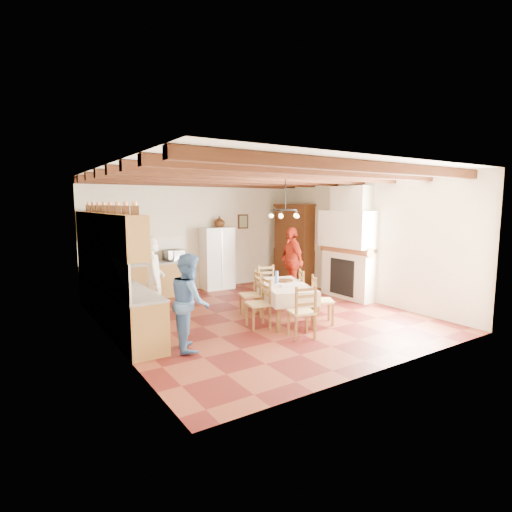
% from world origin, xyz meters
% --- Properties ---
extents(floor, '(6.00, 6.50, 0.02)m').
position_xyz_m(floor, '(0.00, 0.00, -0.01)').
color(floor, '#49120F').
rests_on(floor, ground).
extents(ceiling, '(6.00, 6.50, 0.02)m').
position_xyz_m(ceiling, '(0.00, 0.00, 3.01)').
color(ceiling, white).
rests_on(ceiling, ground).
extents(wall_back, '(6.00, 0.02, 3.00)m').
position_xyz_m(wall_back, '(0.00, 3.26, 1.50)').
color(wall_back, beige).
rests_on(wall_back, ground).
extents(wall_front, '(6.00, 0.02, 3.00)m').
position_xyz_m(wall_front, '(0.00, -3.26, 1.50)').
color(wall_front, beige).
rests_on(wall_front, ground).
extents(wall_left, '(0.02, 6.50, 3.00)m').
position_xyz_m(wall_left, '(-3.01, 0.00, 1.50)').
color(wall_left, beige).
rests_on(wall_left, ground).
extents(wall_right, '(0.02, 6.50, 3.00)m').
position_xyz_m(wall_right, '(3.01, 0.00, 1.50)').
color(wall_right, beige).
rests_on(wall_right, ground).
extents(ceiling_beams, '(6.00, 6.30, 0.16)m').
position_xyz_m(ceiling_beams, '(0.00, 0.00, 2.91)').
color(ceiling_beams, '#35180E').
rests_on(ceiling_beams, ground).
extents(lower_cabinets_left, '(0.60, 4.30, 0.86)m').
position_xyz_m(lower_cabinets_left, '(-2.70, 1.05, 0.43)').
color(lower_cabinets_left, brown).
rests_on(lower_cabinets_left, ground).
extents(lower_cabinets_back, '(2.30, 0.60, 0.86)m').
position_xyz_m(lower_cabinets_back, '(-1.55, 2.95, 0.43)').
color(lower_cabinets_back, brown).
rests_on(lower_cabinets_back, ground).
extents(countertop_left, '(0.62, 4.30, 0.04)m').
position_xyz_m(countertop_left, '(-2.70, 1.05, 0.88)').
color(countertop_left, slate).
rests_on(countertop_left, lower_cabinets_left).
extents(countertop_back, '(2.34, 0.62, 0.04)m').
position_xyz_m(countertop_back, '(-1.55, 2.95, 0.88)').
color(countertop_back, slate).
rests_on(countertop_back, lower_cabinets_back).
extents(backsplash_left, '(0.03, 4.30, 0.60)m').
position_xyz_m(backsplash_left, '(-2.98, 1.05, 1.20)').
color(backsplash_left, beige).
rests_on(backsplash_left, ground).
extents(backsplash_back, '(2.30, 0.03, 0.60)m').
position_xyz_m(backsplash_back, '(-1.55, 3.23, 1.20)').
color(backsplash_back, beige).
rests_on(backsplash_back, ground).
extents(upper_cabinets, '(0.35, 4.20, 0.70)m').
position_xyz_m(upper_cabinets, '(-2.83, 1.05, 1.85)').
color(upper_cabinets, brown).
rests_on(upper_cabinets, ground).
extents(fireplace, '(0.56, 1.60, 2.80)m').
position_xyz_m(fireplace, '(2.72, 0.20, 1.40)').
color(fireplace, beige).
rests_on(fireplace, ground).
extents(wall_picture, '(0.34, 0.03, 0.42)m').
position_xyz_m(wall_picture, '(1.55, 3.23, 1.85)').
color(wall_picture, black).
rests_on(wall_picture, ground).
extents(refrigerator, '(0.88, 0.73, 1.72)m').
position_xyz_m(refrigerator, '(0.55, 3.05, 0.86)').
color(refrigerator, white).
rests_on(refrigerator, floor).
extents(hutch, '(0.67, 1.35, 2.36)m').
position_xyz_m(hutch, '(2.75, 2.29, 1.18)').
color(hutch, '#3A190D').
rests_on(hutch, floor).
extents(dining_table, '(1.38, 1.89, 0.74)m').
position_xyz_m(dining_table, '(0.29, -0.47, 0.66)').
color(dining_table, silver).
rests_on(dining_table, floor).
extents(chandelier, '(0.47, 0.47, 0.03)m').
position_xyz_m(chandelier, '(0.29, -0.47, 2.25)').
color(chandelier, black).
rests_on(chandelier, ground).
extents(chair_left_near, '(0.48, 0.49, 0.96)m').
position_xyz_m(chair_left_near, '(-0.44, -0.61, 0.48)').
color(chair_left_near, brown).
rests_on(chair_left_near, floor).
extents(chair_left_far, '(0.50, 0.51, 0.96)m').
position_xyz_m(chair_left_far, '(-0.16, 0.12, 0.48)').
color(chair_left_far, brown).
rests_on(chair_left_far, floor).
extents(chair_right_near, '(0.56, 0.57, 0.96)m').
position_xyz_m(chair_right_near, '(0.77, -1.09, 0.48)').
color(chair_right_near, brown).
rests_on(chair_right_near, floor).
extents(chair_right_far, '(0.55, 0.56, 0.96)m').
position_xyz_m(chair_right_far, '(1.01, -0.40, 0.48)').
color(chair_right_far, brown).
rests_on(chair_right_far, floor).
extents(chair_end_near, '(0.51, 0.50, 0.96)m').
position_xyz_m(chair_end_near, '(-0.11, -1.51, 0.48)').
color(chair_end_near, brown).
rests_on(chair_end_near, floor).
extents(chair_end_far, '(0.49, 0.48, 0.96)m').
position_xyz_m(chair_end_far, '(0.58, 0.50, 0.48)').
color(chair_end_far, brown).
rests_on(chair_end_far, floor).
extents(person_man, '(0.60, 0.74, 1.74)m').
position_xyz_m(person_man, '(-2.05, 0.64, 0.87)').
color(person_man, silver).
rests_on(person_man, floor).
extents(person_woman_blue, '(0.79, 0.90, 1.58)m').
position_xyz_m(person_woman_blue, '(-2.00, -0.95, 0.79)').
color(person_woman_blue, '#3E6195').
rests_on(person_woman_blue, floor).
extents(person_woman_red, '(0.61, 1.10, 1.78)m').
position_xyz_m(person_woman_red, '(1.78, 1.20, 0.89)').
color(person_woman_red, red).
rests_on(person_woman_red, floor).
extents(microwave, '(0.56, 0.42, 0.28)m').
position_xyz_m(microwave, '(-0.72, 2.95, 1.04)').
color(microwave, silver).
rests_on(microwave, countertop_back).
extents(fridge_vase, '(0.36, 0.36, 0.31)m').
position_xyz_m(fridge_vase, '(0.67, 3.05, 1.88)').
color(fridge_vase, '#3A190D').
rests_on(fridge_vase, refrigerator).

